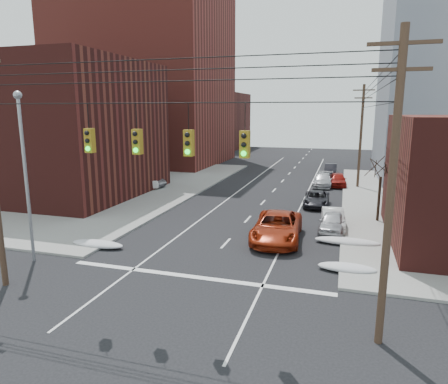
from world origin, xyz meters
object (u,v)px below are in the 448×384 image
Objects in this scene: parked_car_b at (333,219)px; lot_car_d at (90,181)px; red_pickup at (277,227)px; lot_car_b at (148,180)px; parked_car_a at (332,222)px; lot_car_c at (68,188)px; parked_car_f at (331,169)px; parked_car_c at (317,199)px; parked_car_d at (323,180)px; lot_car_a at (137,182)px; parked_car_e at (338,180)px.

lot_car_d reaches higher than parked_car_b.
red_pickup reaches higher than lot_car_b.
parked_car_a reaches higher than lot_car_c.
parked_car_f is 32.31m from lot_car_c.
parked_car_b is 0.98× the size of lot_car_c.
parked_car_c is 9.78m from parked_car_d.
lot_car_d is at bearing 72.48° from lot_car_a.
lot_car_b is (-19.94, 11.09, 0.07)m from parked_car_a.
lot_car_d is at bearing 149.66° from red_pickup.
lot_car_a is at bearing -138.93° from parked_car_f.
parked_car_e is 28.67m from lot_car_c.
parked_car_b is 21.85m from lot_car_a.
lot_car_b is (-18.34, 3.60, 0.13)m from parked_car_c.
lot_car_c is (-25.64, 4.11, 0.08)m from parked_car_b.
parked_car_c is 24.17m from lot_car_c.
lot_car_a reaches higher than parked_car_c.
parked_car_f is (2.31, 28.94, -0.18)m from red_pickup.
parked_car_f reaches higher than parked_car_c.
red_pickup is 24.90m from lot_car_d.
parked_car_f is 0.95× the size of lot_car_b.
parked_car_e is at bearing -64.24° from lot_car_d.
parked_car_c is 1.05× the size of lot_car_d.
red_pickup is at bearing -93.31° from parked_car_d.
parked_car_b is at bearing -104.45° from lot_car_c.
lot_car_b reaches higher than parked_car_c.
lot_car_a is at bearing -58.14° from lot_car_c.
red_pickup is 20.72m from lot_car_a.
red_pickup is at bearing -103.15° from parked_car_e.
lot_car_c is (-22.25, 7.96, -0.12)m from red_pickup.
parked_car_e is 21.05m from lot_car_b.
parked_car_f is at bearing 88.87° from parked_car_d.
red_pickup reaches higher than parked_car_b.
lot_car_b is 8.32m from lot_car_c.
parked_car_e is at bearing 84.68° from parked_car_b.
parked_car_e is 1.02× the size of lot_car_c.
parked_car_f is (-1.08, 26.02, -0.00)m from parked_car_a.
parked_car_d is 1.15× the size of parked_car_f.
red_pickup reaches higher than lot_car_d.
lot_car_b is (-16.54, 14.01, -0.11)m from red_pickup.
parked_car_f is 1.00× the size of lot_car_c.
lot_car_d is (-25.53, 7.55, 0.21)m from parked_car_b.
lot_car_c is (-24.10, -12.23, 0.06)m from parked_car_d.
parked_car_d reaches higher than parked_car_a.
parked_car_c is at bearing 77.10° from red_pickup.
lot_car_a is at bearing -160.57° from parked_car_e.
parked_car_d is 20.39m from lot_car_a.
parked_car_f is 25.54m from lot_car_a.
parked_car_e reaches higher than parked_car_c.
red_pickup is 1.49× the size of parked_car_f.
lot_car_d reaches higher than lot_car_b.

